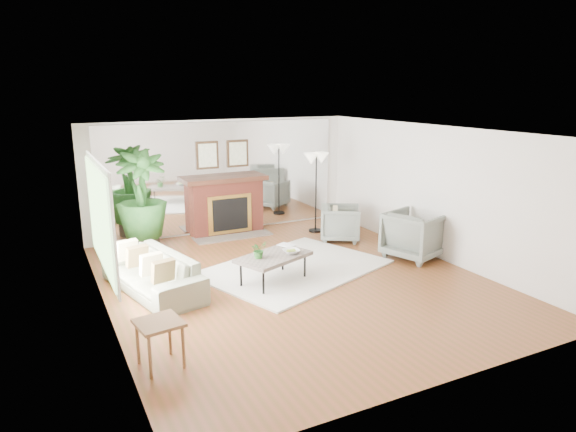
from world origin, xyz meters
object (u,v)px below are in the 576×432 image
side_table (159,329)px  potted_ficus (142,198)px  coffee_table (274,258)px  armchair_front (414,235)px  floor_lamp (316,165)px  sofa (152,273)px  armchair_back (341,223)px  fireplace (227,204)px

side_table → potted_ficus: bearing=80.8°
coffee_table → side_table: bearing=-142.0°
side_table → potted_ficus: (0.73, 4.53, 0.60)m
armchair_front → side_table: (-5.25, -1.80, 0.03)m
coffee_table → armchair_front: bearing=0.1°
potted_ficus → floor_lamp: size_ratio=1.12×
coffee_table → sofa: bearing=164.4°
armchair_back → side_table: armchair_back is taller
sofa → coffee_table: bearing=60.9°
floor_lamp → armchair_front: bearing=-72.4°
side_table → potted_ficus: size_ratio=0.28×
armchair_back → floor_lamp: floor_lamp is taller
potted_ficus → armchair_back: bearing=-16.0°
armchair_front → sofa: bearing=65.5°
fireplace → side_table: (-2.65, -4.99, -0.19)m
fireplace → potted_ficus: size_ratio=1.02×
side_table → floor_lamp: bearing=43.4°
coffee_table → armchair_back: armchair_back is taller
fireplace → coffee_table: (-0.36, -3.20, -0.21)m
coffee_table → armchair_front: size_ratio=1.41×
fireplace → sofa: size_ratio=0.96×
fireplace → potted_ficus: fireplace is taller
coffee_table → potted_ficus: size_ratio=0.69×
armchair_front → side_table: bearing=90.5°
coffee_table → sofa: sofa is taller
armchair_front → fireplace: bearing=20.8°
armchair_front → side_table: size_ratio=1.74×
sofa → potted_ficus: size_ratio=1.06×
potted_ficus → floor_lamp: (3.74, -0.30, 0.45)m
fireplace → floor_lamp: size_ratio=1.15×
sofa → potted_ficus: potted_ficus is taller
armchair_front → coffee_table: bearing=71.7°
armchair_back → potted_ficus: 4.11m
potted_ficus → side_table: bearing=-99.2°
armchair_back → side_table: (-4.62, -3.41, 0.10)m
coffee_table → fireplace: bearing=83.6°
sofa → potted_ficus: bearing=158.3°
potted_ficus → coffee_table: bearing=-60.4°
coffee_table → sofa: size_ratio=0.65×
fireplace → floor_lamp: (1.83, -0.76, 0.86)m
fireplace → potted_ficus: bearing=-166.4°
fireplace → side_table: size_ratio=3.63×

